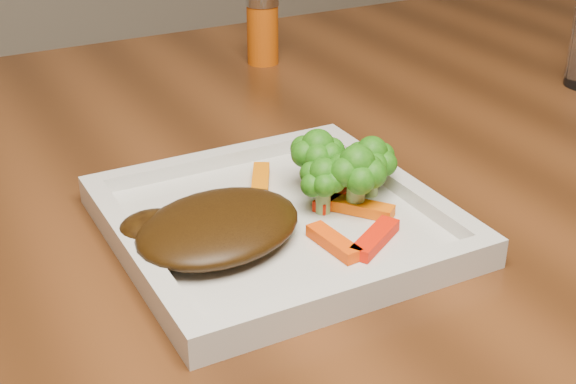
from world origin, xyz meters
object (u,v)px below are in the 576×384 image
dining_table (358,380)px  spice_shaker (263,30)px  plate (278,227)px  steak (219,227)px

dining_table → spice_shaker: bearing=92.9°
dining_table → plate: (-0.21, -0.17, 0.38)m
plate → steak: steak is taller
steak → spice_shaker: (0.25, 0.43, 0.02)m
plate → spice_shaker: (0.20, 0.42, 0.04)m
plate → spice_shaker: bearing=65.2°
plate → spice_shaker: 0.47m
plate → spice_shaker: size_ratio=2.93×
plate → dining_table: bearing=39.4°
dining_table → steak: 0.52m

